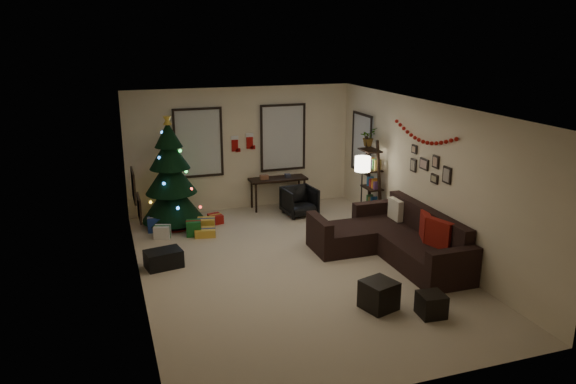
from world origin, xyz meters
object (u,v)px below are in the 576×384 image
object	(u,v)px
christmas_tree	(171,180)
bookshelf	(373,182)
sofa	(394,241)
desk	(278,182)
desk_chair	(300,201)

from	to	relation	value
christmas_tree	bookshelf	bearing A→B (deg)	-16.38
sofa	desk	xyz separation A→B (m)	(-1.08, 3.33, 0.32)
desk_chair	bookshelf	world-z (taller)	bookshelf
desk	bookshelf	xyz separation A→B (m)	(1.55, -1.56, 0.25)
sofa	bookshelf	xyz separation A→B (m)	(0.47, 1.77, 0.58)
sofa	desk	size ratio (longest dim) A/B	2.18
desk	desk_chair	distance (m)	0.77
christmas_tree	bookshelf	distance (m)	4.12
christmas_tree	sofa	world-z (taller)	christmas_tree
sofa	bookshelf	distance (m)	1.92
desk_chair	bookshelf	bearing A→B (deg)	-42.12
christmas_tree	bookshelf	world-z (taller)	christmas_tree
christmas_tree	desk_chair	world-z (taller)	christmas_tree
christmas_tree	desk_chair	distance (m)	2.77
christmas_tree	desk	xyz separation A→B (m)	(2.40, 0.40, -0.35)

